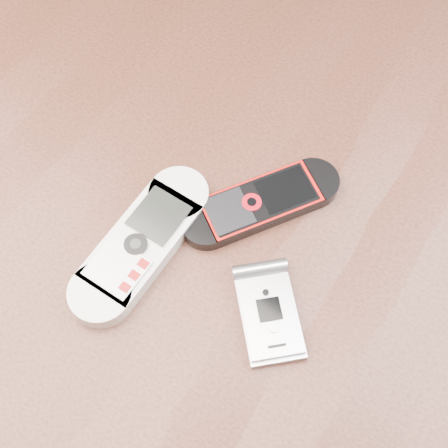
# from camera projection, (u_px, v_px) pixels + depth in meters

# --- Properties ---
(ground) EXTENTS (4.00, 4.00, 0.00)m
(ground) POSITION_uv_depth(u_px,v_px,m) (222.00, 395.00, 1.23)
(ground) COLOR #472B19
(ground) RESTS_ON ground
(table) EXTENTS (1.20, 0.80, 0.75)m
(table) POSITION_uv_depth(u_px,v_px,m) (220.00, 271.00, 0.65)
(table) COLOR black
(table) RESTS_ON ground
(nokia_white) EXTENTS (0.06, 0.17, 0.02)m
(nokia_white) POSITION_uv_depth(u_px,v_px,m) (141.00, 243.00, 0.54)
(nokia_white) COLOR silver
(nokia_white) RESTS_ON table
(nokia_black_red) EXTENTS (0.13, 0.15, 0.02)m
(nokia_black_red) POSITION_uv_depth(u_px,v_px,m) (261.00, 203.00, 0.56)
(nokia_black_red) COLOR black
(nokia_black_red) RESTS_ON table
(motorola_razr) EXTENTS (0.10, 0.10, 0.01)m
(motorola_razr) POSITION_uv_depth(u_px,v_px,m) (269.00, 315.00, 0.51)
(motorola_razr) COLOR silver
(motorola_razr) RESTS_ON table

